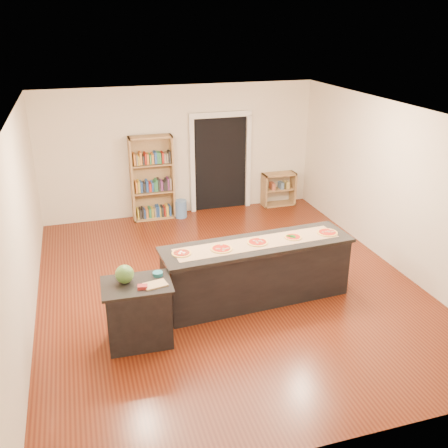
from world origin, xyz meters
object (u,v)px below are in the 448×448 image
object	(u,v)px
kitchen_island	(257,271)
side_counter	(139,313)
low_shelf	(279,189)
waste_bin	(181,209)
watermelon	(125,274)
bookshelf	(152,178)

from	to	relation	value
kitchen_island	side_counter	bearing A→B (deg)	-166.40
low_shelf	waste_bin	xyz separation A→B (m)	(-2.36, -0.12, -0.19)
side_counter	waste_bin	world-z (taller)	side_counter
waste_bin	watermelon	size ratio (longest dim) A/B	1.58
side_counter	watermelon	size ratio (longest dim) A/B	3.67
kitchen_island	side_counter	xyz separation A→B (m)	(-1.89, -0.58, -0.03)
side_counter	low_shelf	distance (m)	5.88
bookshelf	low_shelf	size ratio (longest dim) A/B	2.37
side_counter	low_shelf	bearing A→B (deg)	51.33
low_shelf	watermelon	xyz separation A→B (m)	(-3.99, -4.37, 0.63)
side_counter	watermelon	xyz separation A→B (m)	(-0.13, 0.07, 0.57)
side_counter	low_shelf	xyz separation A→B (m)	(3.85, 4.44, -0.07)
bookshelf	side_counter	bearing A→B (deg)	-101.78
low_shelf	waste_bin	world-z (taller)	low_shelf
side_counter	bookshelf	world-z (taller)	bookshelf
side_counter	waste_bin	size ratio (longest dim) A/B	2.32
kitchen_island	waste_bin	size ratio (longest dim) A/B	7.52
side_counter	low_shelf	size ratio (longest dim) A/B	1.18
side_counter	bookshelf	distance (m)	4.56
low_shelf	waste_bin	size ratio (longest dim) A/B	1.97
low_shelf	watermelon	world-z (taller)	watermelon
kitchen_island	watermelon	xyz separation A→B (m)	(-2.02, -0.51, 0.53)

